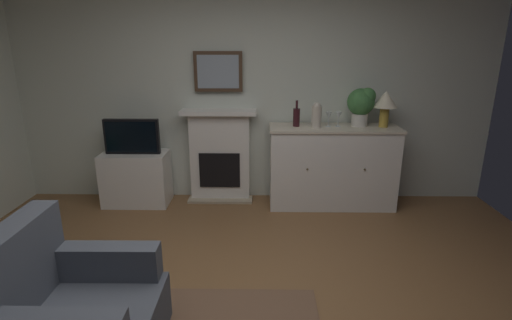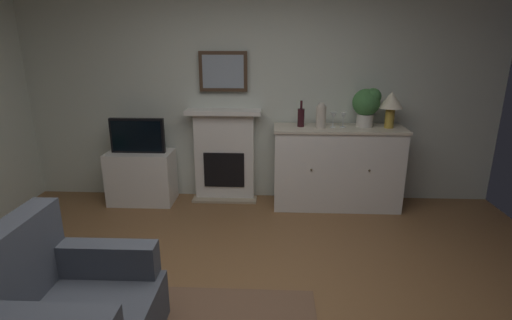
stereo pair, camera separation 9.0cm
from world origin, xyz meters
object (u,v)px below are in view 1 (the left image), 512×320
object	(u,v)px
table_lamp	(385,102)
potted_plant_small	(362,103)
wine_glass_center	(339,116)
tv_set	(132,137)
fireplace_unit	(220,155)
wine_bottle	(296,117)
tv_cabinet	(137,178)
armchair	(71,316)
wine_glass_left	(329,116)
vase_decorative	(317,115)
sideboard_cabinet	(332,167)
framed_picture	(218,72)

from	to	relation	value
table_lamp	potted_plant_small	distance (m)	0.25
wine_glass_center	tv_set	distance (m)	2.34
potted_plant_small	fireplace_unit	bearing A→B (deg)	175.30
wine_bottle	potted_plant_small	xyz separation A→B (m)	(0.72, 0.02, 0.15)
wine_glass_center	tv_cabinet	distance (m)	2.44
armchair	wine_glass_center	bearing A→B (deg)	52.26
wine_bottle	tv_cabinet	bearing A→B (deg)	-179.76
wine_glass_left	armchair	size ratio (longest dim) A/B	0.18
vase_decorative	armchair	size ratio (longest dim) A/B	0.31
wine_glass_center	fireplace_unit	bearing A→B (deg)	172.97
tv_cabinet	potted_plant_small	distance (m)	2.73
tv_set	wine_glass_center	bearing A→B (deg)	0.47
wine_bottle	wine_glass_center	distance (m)	0.47
wine_glass_left	sideboard_cabinet	bearing A→B (deg)	-6.57
fireplace_unit	tv_cabinet	xyz separation A→B (m)	(-0.97, -0.16, -0.24)
fireplace_unit	potted_plant_small	world-z (taller)	potted_plant_small
wine_bottle	wine_glass_center	size ratio (longest dim) A/B	1.76
wine_glass_left	tv_cabinet	bearing A→B (deg)	179.82
fireplace_unit	wine_bottle	world-z (taller)	wine_bottle
potted_plant_small	tv_set	bearing A→B (deg)	-178.81
wine_bottle	tv_cabinet	world-z (taller)	wine_bottle
table_lamp	wine_glass_left	distance (m)	0.63
table_lamp	wine_glass_left	size ratio (longest dim) A/B	2.42
framed_picture	wine_glass_center	distance (m)	1.44
wine_glass_center	tv_set	world-z (taller)	wine_glass_center
sideboard_cabinet	tv_cabinet	world-z (taller)	sideboard_cabinet
table_lamp	wine_glass_left	xyz separation A→B (m)	(-0.61, 0.01, -0.16)
tv_cabinet	armchair	bearing A→B (deg)	-80.55
sideboard_cabinet	wine_bottle	bearing A→B (deg)	176.93
table_lamp	wine_glass_center	bearing A→B (deg)	178.75
wine_glass_center	tv_cabinet	size ratio (longest dim) A/B	0.22
sideboard_cabinet	vase_decorative	size ratio (longest dim) A/B	5.16
vase_decorative	tv_cabinet	bearing A→B (deg)	178.20
wine_glass_left	tv_set	bearing A→B (deg)	-179.58
sideboard_cabinet	potted_plant_small	bearing A→B (deg)	8.78
sideboard_cabinet	fireplace_unit	bearing A→B (deg)	172.30
fireplace_unit	framed_picture	world-z (taller)	framed_picture
framed_picture	sideboard_cabinet	distance (m)	1.70
wine_glass_center	tv_set	xyz separation A→B (m)	(-2.32, -0.02, -0.24)
vase_decorative	tv_cabinet	distance (m)	2.21
table_lamp	tv_cabinet	xyz separation A→B (m)	(-2.83, 0.02, -0.91)
wine_glass_left	potted_plant_small	distance (m)	0.39
sideboard_cabinet	vase_decorative	world-z (taller)	vase_decorative
wine_glass_center	vase_decorative	world-z (taller)	vase_decorative
wine_glass_left	armchair	distance (m)	3.13
wine_bottle	tv_cabinet	size ratio (longest dim) A/B	0.39
wine_bottle	potted_plant_small	world-z (taller)	potted_plant_small
framed_picture	tv_set	world-z (taller)	framed_picture
framed_picture	wine_glass_left	size ratio (longest dim) A/B	3.33
table_lamp	armchair	size ratio (longest dim) A/B	0.43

